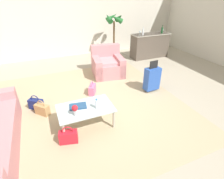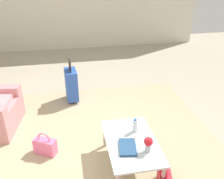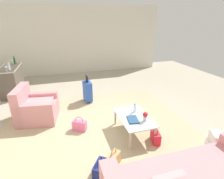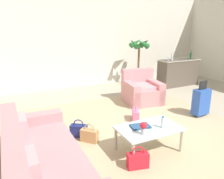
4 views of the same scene
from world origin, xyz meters
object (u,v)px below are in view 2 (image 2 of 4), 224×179
object	(u,v)px
water_bottle	(135,126)
flower_vase	(148,143)
coffee_table_book	(128,147)
handbag_red	(164,179)
handbag_pink	(45,146)
coffee_table	(131,145)
suitcase_blue	(71,84)

from	to	relation	value
water_bottle	flower_vase	xyz separation A→B (m)	(-0.42, -0.05, 0.03)
coffee_table_book	handbag_red	distance (m)	0.59
flower_vase	handbag_pink	bearing A→B (deg)	61.73
coffee_table	water_bottle	world-z (taller)	water_bottle
water_bottle	flower_vase	world-z (taller)	flower_vase
coffee_table	handbag_red	size ratio (longest dim) A/B	2.94
flower_vase	suitcase_blue	world-z (taller)	suitcase_blue
coffee_table_book	flower_vase	xyz separation A→B (m)	(-0.10, -0.23, 0.11)
water_bottle	handbag_pink	distance (m)	1.34
coffee_table_book	handbag_pink	xyz separation A→B (m)	(0.60, 1.07, -0.31)
water_bottle	handbag_red	bearing A→B (deg)	-160.20
suitcase_blue	handbag_red	xyz separation A→B (m)	(-2.42, -1.02, -0.23)
handbag_red	handbag_pink	distance (m)	1.73
water_bottle	handbag_red	world-z (taller)	water_bottle
flower_vase	coffee_table	bearing A→B (deg)	34.29
coffee_table_book	suitcase_blue	world-z (taller)	suitcase_blue
coffee_table	flower_vase	size ratio (longest dim) A/B	5.13
coffee_table_book	handbag_red	xyz separation A→B (m)	(-0.30, -0.40, -0.31)
coffee_table_book	suitcase_blue	xyz separation A→B (m)	(2.12, 0.62, -0.09)
handbag_red	handbag_pink	size ratio (longest dim) A/B	1.00
suitcase_blue	handbag_pink	size ratio (longest dim) A/B	2.37
handbag_pink	suitcase_blue	bearing A→B (deg)	-16.65
coffee_table	water_bottle	xyz separation A→B (m)	(0.20, -0.10, 0.15)
water_bottle	flower_vase	distance (m)	0.42
flower_vase	suitcase_blue	bearing A→B (deg)	20.95
coffee_table	handbag_red	world-z (taller)	coffee_table
handbag_red	water_bottle	bearing A→B (deg)	19.80
coffee_table_book	handbag_pink	size ratio (longest dim) A/B	0.89
suitcase_blue	flower_vase	bearing A→B (deg)	-159.05
coffee_table	handbag_red	distance (m)	0.58
water_bottle	handbag_pink	bearing A→B (deg)	77.36
handbag_red	coffee_table	bearing A→B (deg)	37.65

